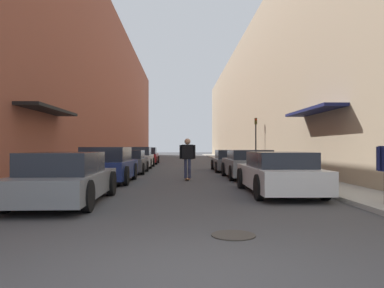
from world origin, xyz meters
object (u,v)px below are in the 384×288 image
parked_car_left_1 (107,166)px  parked_car_left_3 (138,158)px  parked_car_left_4 (147,156)px  parked_car_right_2 (231,161)px  skateboarder (187,154)px  traffic_light (256,136)px  parked_car_right_0 (278,173)px  parked_car_right_1 (248,164)px  manhole_cover (233,235)px  parked_car_left_0 (65,178)px  parked_car_left_2 (129,162)px

parked_car_left_1 → parked_car_left_3: parked_car_left_3 is taller
parked_car_left_1 → parked_car_left_4: size_ratio=0.90×
parked_car_left_3 → parked_car_right_2: (5.82, -3.54, -0.08)m
parked_car_left_3 → skateboarder: size_ratio=2.47×
traffic_light → parked_car_left_4: bearing=148.0°
parked_car_left_1 → traffic_light: 14.17m
skateboarder → parked_car_right_2: bearing=66.0°
parked_car_right_0 → traffic_light: (2.43, 15.15, 1.58)m
parked_car_right_0 → parked_car_right_2: size_ratio=1.03×
parked_car_right_1 → manhole_cover: bearing=-101.7°
parked_car_left_3 → parked_car_left_4: (0.06, 6.01, -0.02)m
parked_car_left_4 → parked_car_right_2: 11.16m
parked_car_left_0 → parked_car_right_0: parked_car_left_0 is taller
parked_car_right_1 → skateboarder: skateboarder is taller
manhole_cover → parked_car_left_0: bearing=136.3°
parked_car_left_2 → manhole_cover: parked_car_left_2 is taller
parked_car_left_0 → parked_car_left_3: (0.02, 15.95, 0.06)m
parked_car_left_1 → parked_car_left_4: bearing=89.7°
parked_car_left_4 → parked_car_right_1: bearing=-68.2°
skateboarder → traffic_light: traffic_light is taller
parked_car_left_1 → traffic_light: traffic_light is taller
manhole_cover → traffic_light: size_ratio=0.21×
parked_car_left_4 → manhole_cover: (3.63, -25.50, -0.65)m
parked_car_left_4 → parked_car_right_1: (5.87, -14.68, -0.03)m
parked_car_left_0 → parked_car_right_2: parked_car_left_0 is taller
parked_car_left_0 → parked_car_left_4: bearing=89.8°
parked_car_left_4 → parked_car_right_0: bearing=-74.2°
traffic_light → skateboarder: bearing=-115.9°
parked_car_left_0 → parked_car_right_2: (5.84, 12.40, -0.03)m
parked_car_left_0 → manhole_cover: (3.71, -3.55, -0.61)m
parked_car_right_1 → parked_car_right_2: parked_car_right_1 is taller
parked_car_right_2 → traffic_light: 5.30m
parked_car_left_1 → manhole_cover: size_ratio=5.88×
parked_car_left_3 → manhole_cover: 19.85m
parked_car_left_4 → skateboarder: 15.84m
parked_car_left_4 → parked_car_right_0: size_ratio=0.99×
parked_car_left_2 → parked_car_right_1: size_ratio=0.89×
parked_car_right_0 → parked_car_right_2: 10.71m
skateboarder → manhole_cover: (0.52, -9.98, -1.08)m
parked_car_right_0 → parked_car_left_1: bearing=147.4°
parked_car_left_2 → parked_car_right_0: parked_car_right_0 is taller
parked_car_left_0 → traffic_light: traffic_light is taller
parked_car_right_1 → traffic_light: bearing=76.5°
parked_car_left_4 → parked_car_left_3: bearing=-90.5°
parked_car_left_1 → parked_car_left_0: bearing=-90.0°
parked_car_left_3 → parked_car_right_0: parked_car_left_3 is taller
parked_car_left_1 → parked_car_left_2: size_ratio=1.04×
parked_car_right_0 → parked_car_left_4: bearing=105.8°
parked_car_left_4 → parked_car_left_1: bearing=-90.3°
parked_car_left_4 → parked_car_right_1: 15.81m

